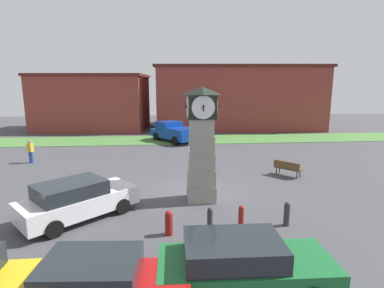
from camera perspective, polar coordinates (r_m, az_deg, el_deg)
The scene contains 15 objects.
ground_plane at distance 15.26m, azimuth 0.01°, elevation -8.97°, with size 80.11×80.11×0.00m, color #424247.
clock_tower at distance 13.49m, azimuth 1.79°, elevation -0.22°, with size 1.60×1.54×5.20m.
bollard_near_tower at distance 12.14m, azimuth 17.61°, elevation -12.52°, with size 0.23×0.23×0.94m.
bollard_mid_row at distance 11.67m, azimuth 9.34°, elevation -13.36°, with size 0.21×0.21×0.85m.
bollard_far_row at distance 11.12m, azimuth 3.44°, elevation -14.18°, with size 0.20×0.20×0.95m.
bollard_end_row at distance 10.99m, azimuth -4.42°, elevation -14.67°, with size 0.29×0.29×0.91m.
car_near_tower at distance 7.87m, azimuth -16.82°, elevation -24.38°, with size 4.03×2.08×1.39m.
car_by_building at distance 8.37m, azimuth 9.46°, elevation -21.55°, with size 4.53×2.00×1.42m.
car_far_lot at distance 12.88m, azimuth -21.01°, elevation -9.83°, with size 4.60×4.36×1.56m.
pickup_truck at distance 28.47m, azimuth -3.42°, elevation 2.33°, with size 4.71×5.43×1.85m.
bench at distance 18.43m, azimuth 17.75°, elevation -4.27°, with size 1.46×1.55×0.90m.
pedestrian_crossing_lot at distance 23.30m, azimuth -28.42°, elevation -1.03°, with size 0.47×0.40×1.57m.
warehouse_blue_far at distance 38.35m, azimuth -18.30°, elevation 7.58°, with size 13.50×9.11×6.56m.
storefront_low_left at distance 39.10m, azimuth 8.57°, elevation 8.81°, with size 20.89×11.96×7.58m.
grass_verge_far at distance 29.62m, azimuth 1.49°, elevation 0.90°, with size 48.06×4.97×0.04m, color #477A38.
Camera 1 is at (-1.22, -14.29, 5.21)m, focal length 28.00 mm.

